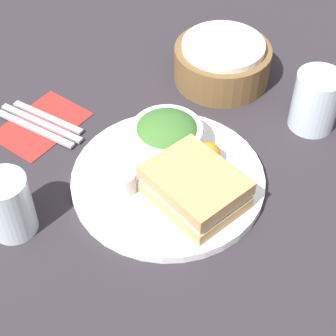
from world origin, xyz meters
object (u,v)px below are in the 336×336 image
at_px(knife, 41,123).
at_px(bread_basket, 222,62).
at_px(plate, 168,180).
at_px(dressing_cup, 122,181).
at_px(water_glass, 9,205).
at_px(drink_glass, 316,101).
at_px(fork, 35,129).
at_px(spoon, 48,117).
at_px(sandwich, 195,187).
at_px(salad_bowl, 167,136).

bearing_deg(knife, bread_basket, -126.42).
height_order(plate, dressing_cup, dressing_cup).
relative_size(knife, water_glass, 1.72).
bearing_deg(bread_basket, drink_glass, -4.39).
bearing_deg(fork, plate, -176.15).
relative_size(fork, spoon, 1.11).
bearing_deg(fork, spoon, -90.00).
bearing_deg(sandwich, plate, 167.21).
height_order(plate, knife, plate).
xyz_separation_m(sandwich, salad_bowl, (-0.10, 0.06, 0.00)).
distance_m(dressing_cup, drink_glass, 0.37).
height_order(plate, drink_glass, drink_glass).
bearing_deg(plate, spoon, -178.38).
bearing_deg(dressing_cup, fork, 174.50).
height_order(sandwich, salad_bowl, salad_bowl).
bearing_deg(spoon, sandwich, 173.41).
distance_m(sandwich, dressing_cup, 0.12).
xyz_separation_m(dressing_cup, fork, (-0.22, 0.02, -0.03)).
bearing_deg(plate, fork, -170.69).
distance_m(bread_basket, water_glass, 0.50).
distance_m(salad_bowl, bread_basket, 0.24).
height_order(bread_basket, water_glass, water_glass).
height_order(salad_bowl, water_glass, water_glass).
height_order(dressing_cup, spoon, dressing_cup).
bearing_deg(bread_basket, plate, -74.13).
distance_m(drink_glass, water_glass, 0.55).
relative_size(plate, water_glass, 3.03).
relative_size(dressing_cup, fork, 0.26).
xyz_separation_m(sandwich, fork, (-0.33, -0.03, -0.04)).
distance_m(drink_glass, bread_basket, 0.20).
relative_size(salad_bowl, spoon, 0.77).
relative_size(sandwich, dressing_cup, 3.62).
xyz_separation_m(sandwich, dressing_cup, (-0.10, -0.05, -0.01)).
height_order(plate, fork, plate).
distance_m(plate, bread_basket, 0.30).
xyz_separation_m(dressing_cup, water_glass, (-0.09, -0.15, 0.02)).
height_order(knife, water_glass, water_glass).
xyz_separation_m(plate, drink_glass, (0.12, 0.27, 0.05)).
bearing_deg(fork, dressing_cup, 169.04).
bearing_deg(bread_basket, water_glass, -96.11).
bearing_deg(dressing_cup, water_glass, -122.06).
xyz_separation_m(sandwich, bread_basket, (-0.14, 0.30, -0.00)).
relative_size(bread_basket, water_glass, 1.78).
distance_m(fork, spoon, 0.04).
relative_size(sandwich, salad_bowl, 1.37).
bearing_deg(salad_bowl, dressing_cup, -90.96).
relative_size(plate, spoon, 2.05).
xyz_separation_m(salad_bowl, spoon, (-0.23, -0.06, -0.04)).
distance_m(plate, dressing_cup, 0.08).
relative_size(bread_basket, fork, 1.08).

